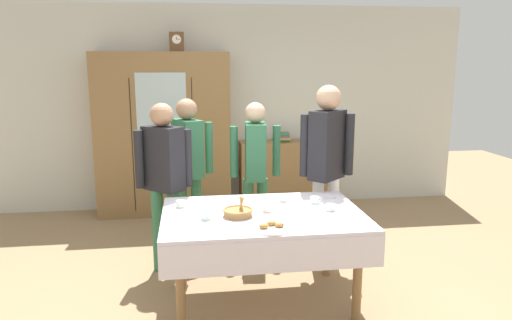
{
  "coord_description": "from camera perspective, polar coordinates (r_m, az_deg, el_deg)",
  "views": [
    {
      "loc": [
        -0.56,
        -3.82,
        1.95
      ],
      "look_at": [
        0.0,
        0.2,
        1.12
      ],
      "focal_mm": 33.46,
      "sensor_mm": 36.0,
      "label": 1
    }
  ],
  "objects": [
    {
      "name": "person_by_cabinet",
      "position": [
        4.98,
        -8.13,
        0.06
      ],
      "size": [
        0.52,
        0.41,
        1.6
      ],
      "color": "#33704C",
      "rests_on": "ground"
    },
    {
      "name": "wall_cabinet",
      "position": [
        6.25,
        -11.0,
        3.0
      ],
      "size": [
        1.69,
        0.46,
        2.08
      ],
      "color": "olive",
      "rests_on": "ground"
    },
    {
      "name": "tea_cup_center",
      "position": [
        3.91,
        8.88,
        -5.75
      ],
      "size": [
        0.13,
        0.13,
        0.06
      ],
      "color": "silver",
      "rests_on": "dining_table"
    },
    {
      "name": "bread_basket",
      "position": [
        3.75,
        -2.17,
        -6.23
      ],
      "size": [
        0.24,
        0.24,
        0.16
      ],
      "color": "#9E7542",
      "rests_on": "dining_table"
    },
    {
      "name": "tea_cup_mid_left",
      "position": [
        3.84,
        1.3,
        -5.9
      ],
      "size": [
        0.13,
        0.13,
        0.06
      ],
      "color": "white",
      "rests_on": "dining_table"
    },
    {
      "name": "tea_cup_near_right",
      "position": [
        4.1,
        7.05,
        -4.86
      ],
      "size": [
        0.13,
        0.13,
        0.06
      ],
      "color": "silver",
      "rests_on": "dining_table"
    },
    {
      "name": "book_stack",
      "position": [
        6.43,
        3.38,
        2.75
      ],
      "size": [
        0.17,
        0.23,
        0.12
      ],
      "color": "#3D754C",
      "rests_on": "bookshelf_low"
    },
    {
      "name": "tea_cup_mid_right",
      "position": [
        4.01,
        -9.0,
        -5.3
      ],
      "size": [
        0.13,
        0.13,
        0.06
      ],
      "color": "silver",
      "rests_on": "dining_table"
    },
    {
      "name": "person_near_right_end",
      "position": [
        4.48,
        -10.95,
        -1.32
      ],
      "size": [
        0.52,
        0.39,
        1.6
      ],
      "color": "#33704C",
      "rests_on": "ground"
    },
    {
      "name": "dining_table",
      "position": [
        3.85,
        0.91,
        -7.89
      ],
      "size": [
        1.61,
        1.1,
        0.77
      ],
      "color": "olive",
      "rests_on": "ground"
    },
    {
      "name": "spoon_far_left",
      "position": [
        3.58,
        7.31,
        -7.75
      ],
      "size": [
        0.12,
        0.02,
        0.01
      ],
      "color": "silver",
      "rests_on": "dining_table"
    },
    {
      "name": "person_beside_shelf",
      "position": [
        4.55,
        8.46,
        0.36
      ],
      "size": [
        0.52,
        0.39,
        1.75
      ],
      "color": "silver",
      "rests_on": "ground"
    },
    {
      "name": "pastry_plate",
      "position": [
        3.47,
        1.9,
        -8.09
      ],
      "size": [
        0.28,
        0.28,
        0.05
      ],
      "color": "white",
      "rests_on": "dining_table"
    },
    {
      "name": "back_wall",
      "position": [
        6.52,
        -3.01,
        6.27
      ],
      "size": [
        6.4,
        0.1,
        2.7
      ],
      "primitive_type": "cube",
      "color": "silver",
      "rests_on": "ground"
    },
    {
      "name": "tea_cup_near_left",
      "position": [
        4.13,
        3.21,
        -4.68
      ],
      "size": [
        0.13,
        0.13,
        0.06
      ],
      "color": "white",
      "rests_on": "dining_table"
    },
    {
      "name": "ground_plane",
      "position": [
        4.33,
        0.38,
        -15.22
      ],
      "size": [
        12.0,
        12.0,
        0.0
      ],
      "primitive_type": "plane",
      "color": "#997A56",
      "rests_on": "ground"
    },
    {
      "name": "bookshelf_low",
      "position": [
        6.53,
        3.33,
        -1.7
      ],
      "size": [
        1.19,
        0.35,
        0.91
      ],
      "color": "olive",
      "rests_on": "ground"
    },
    {
      "name": "spoon_near_left",
      "position": [
        3.67,
        4.41,
        -7.19
      ],
      "size": [
        0.12,
        0.02,
        0.01
      ],
      "color": "silver",
      "rests_on": "dining_table"
    },
    {
      "name": "mantel_clock",
      "position": [
        6.18,
        -9.46,
        13.77
      ],
      "size": [
        0.18,
        0.11,
        0.24
      ],
      "color": "brown",
      "rests_on": "wall_cabinet"
    },
    {
      "name": "spoon_mid_left",
      "position": [
        4.28,
        9.07,
        -4.54
      ],
      "size": [
        0.12,
        0.02,
        0.01
      ],
      "color": "silver",
      "rests_on": "dining_table"
    },
    {
      "name": "person_behind_table_right",
      "position": [
        4.89,
        -0.08,
        -0.31
      ],
      "size": [
        0.52,
        0.38,
        1.56
      ],
      "color": "#33704C",
      "rests_on": "ground"
    },
    {
      "name": "tea_cup_back_edge",
      "position": [
        3.68,
        -5.99,
        -6.77
      ],
      "size": [
        0.13,
        0.13,
        0.06
      ],
      "color": "silver",
      "rests_on": "dining_table"
    }
  ]
}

